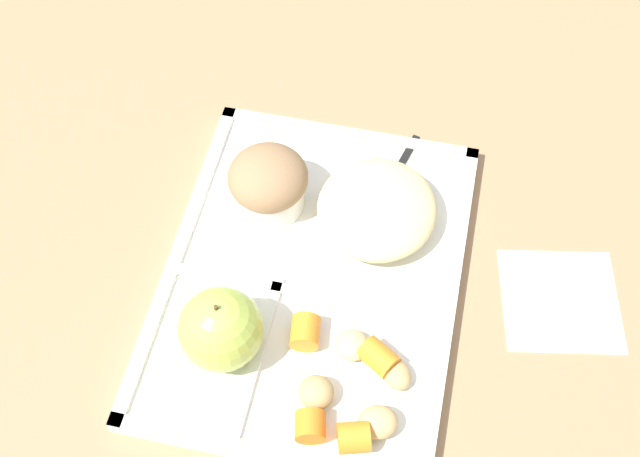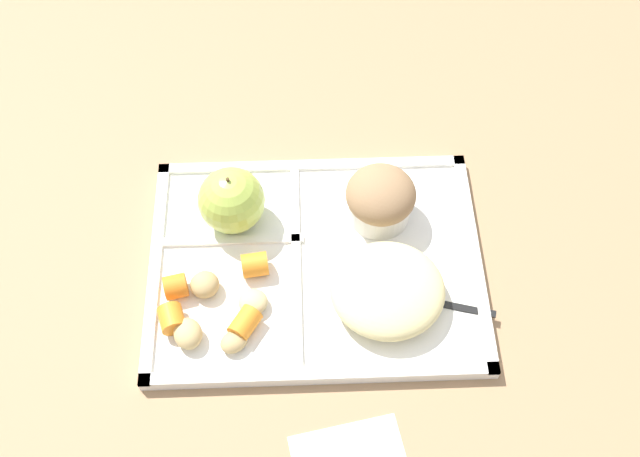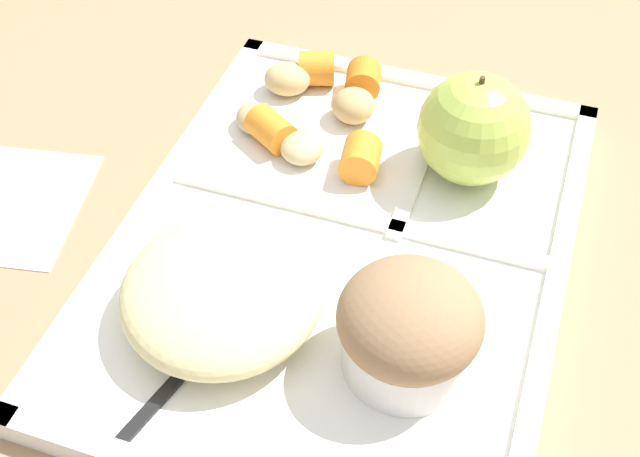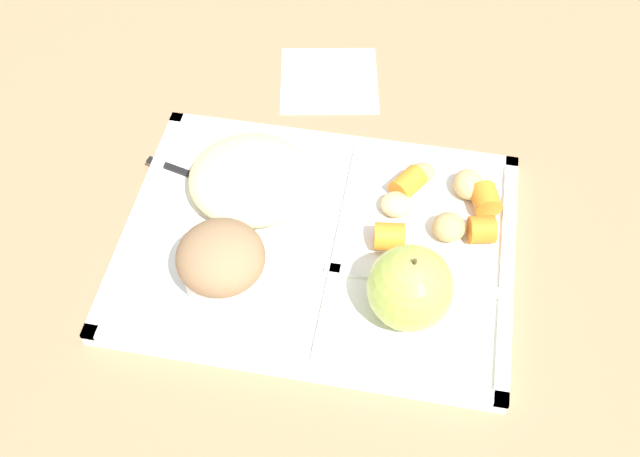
{
  "view_description": "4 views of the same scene",
  "coord_description": "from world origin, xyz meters",
  "px_view_note": "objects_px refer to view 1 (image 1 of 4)",
  "views": [
    {
      "loc": [
        -0.4,
        -0.1,
        0.71
      ],
      "look_at": [
        0.03,
        -0.0,
        0.06
      ],
      "focal_mm": 47.18,
      "sensor_mm": 36.0,
      "label": 1
    },
    {
      "loc": [
        -0.01,
        -0.41,
        0.75
      ],
      "look_at": [
        0.01,
        0.03,
        0.04
      ],
      "focal_mm": 41.79,
      "sensor_mm": 36.0,
      "label": 2
    },
    {
      "loc": [
        0.35,
        0.1,
        0.42
      ],
      "look_at": [
        0.01,
        -0.01,
        0.03
      ],
      "focal_mm": 47.51,
      "sensor_mm": 36.0,
      "label": 3
    },
    {
      "loc": [
        -0.08,
        0.43,
        0.62
      ],
      "look_at": [
        -0.0,
        0.01,
        0.05
      ],
      "focal_mm": 43.81,
      "sensor_mm": 36.0,
      "label": 4
    }
  ],
  "objects_px": {
    "plastic_fork": "(384,193)",
    "bran_muffin": "(268,183)",
    "green_apple": "(221,329)",
    "lunch_tray": "(312,279)"
  },
  "relations": [
    {
      "from": "bran_muffin",
      "to": "plastic_fork",
      "type": "relative_size",
      "value": 0.56
    },
    {
      "from": "bran_muffin",
      "to": "green_apple",
      "type": "bearing_deg",
      "value": -180.0
    },
    {
      "from": "lunch_tray",
      "to": "plastic_fork",
      "type": "distance_m",
      "value": 0.12
    },
    {
      "from": "lunch_tray",
      "to": "plastic_fork",
      "type": "bearing_deg",
      "value": -24.82
    },
    {
      "from": "lunch_tray",
      "to": "bran_muffin",
      "type": "xyz_separation_m",
      "value": [
        0.08,
        0.06,
        0.04
      ]
    },
    {
      "from": "plastic_fork",
      "to": "bran_muffin",
      "type": "bearing_deg",
      "value": 107.39
    },
    {
      "from": "plastic_fork",
      "to": "green_apple",
      "type": "bearing_deg",
      "value": 151.05
    },
    {
      "from": "bran_muffin",
      "to": "plastic_fork",
      "type": "distance_m",
      "value": 0.12
    },
    {
      "from": "green_apple",
      "to": "bran_muffin",
      "type": "relative_size",
      "value": 1.01
    },
    {
      "from": "green_apple",
      "to": "bran_muffin",
      "type": "distance_m",
      "value": 0.17
    }
  ]
}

